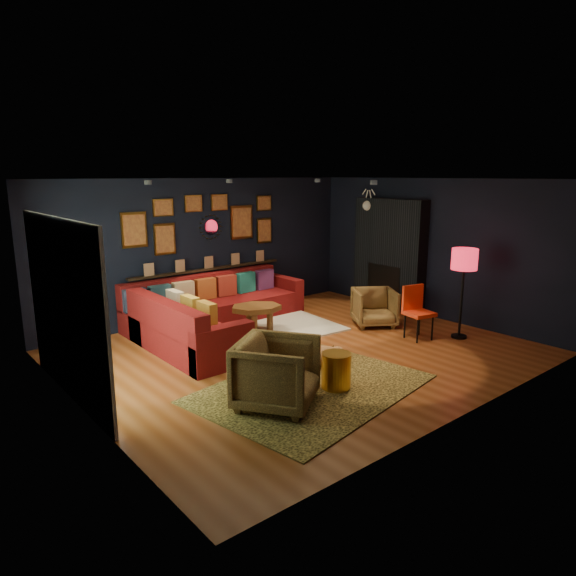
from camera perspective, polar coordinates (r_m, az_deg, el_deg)
floor at (r=7.93m, az=1.54°, el=-7.15°), size 6.50×6.50×0.00m
room_walls at (r=7.54m, az=1.61°, el=4.32°), size 6.50×6.50×6.50m
sectional at (r=8.90m, az=-9.17°, el=-2.93°), size 3.41×2.69×0.86m
ledge at (r=9.80m, az=-8.80°, el=2.11°), size 3.20×0.12×0.04m
gallery_wall at (r=9.71m, az=-9.16°, el=7.28°), size 3.15×0.04×1.02m
sunburst_mirror at (r=9.78m, az=-8.57°, el=6.71°), size 0.47×0.16×0.47m
fireplace at (r=10.46m, az=11.14°, el=3.24°), size 0.31×1.60×2.20m
deer_head at (r=10.70m, az=9.44°, el=9.07°), size 0.50×0.28×0.45m
sliding_door at (r=6.63m, az=-23.54°, el=-2.25°), size 0.06×2.80×2.20m
ceiling_spots at (r=8.08m, az=-2.16°, el=11.74°), size 3.30×2.50×0.06m
shag_rug at (r=9.03m, az=-1.92°, el=-4.56°), size 2.40×1.83×0.03m
leopard_rug at (r=6.66m, az=2.70°, el=-11.06°), size 3.16×2.48×0.02m
coffee_table at (r=8.81m, az=-3.52°, el=-2.52°), size 1.08×0.97×0.44m
pouf at (r=7.85m, az=-6.47°, el=-6.05°), size 0.46×0.46×0.30m
armchair_left at (r=6.04m, az=-1.25°, el=-9.09°), size 1.18×1.17×0.90m
armchair_right at (r=9.33m, az=9.60°, el=-1.94°), size 0.96×0.95×0.73m
gold_stool at (r=6.61m, az=5.38°, el=-9.17°), size 0.38×0.38×0.47m
orange_chair at (r=8.72m, az=14.07°, el=-2.12°), size 0.49×0.49×0.88m
floor_lamp at (r=8.79m, az=19.00°, el=2.58°), size 0.41×0.41×1.50m
dog at (r=7.29m, az=2.63°, el=-7.22°), size 1.33×0.88×0.39m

